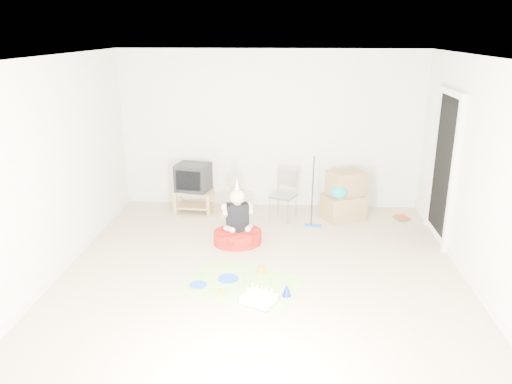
# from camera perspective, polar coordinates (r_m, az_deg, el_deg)

# --- Properties ---
(ground) EXTENTS (5.00, 5.00, 0.00)m
(ground) POSITION_cam_1_polar(r_m,az_deg,el_deg) (6.36, 0.67, -8.88)
(ground) COLOR tan
(ground) RESTS_ON ground
(doorway_recess) EXTENTS (0.02, 0.90, 2.05)m
(doorway_recess) POSITION_cam_1_polar(r_m,az_deg,el_deg) (7.43, 20.71, 2.42)
(doorway_recess) COLOR black
(doorway_recess) RESTS_ON ground
(tv_stand) EXTENTS (0.64, 0.43, 0.38)m
(tv_stand) POSITION_cam_1_polar(r_m,az_deg,el_deg) (8.26, -7.08, -0.78)
(tv_stand) COLOR olive
(tv_stand) RESTS_ON ground
(crt_tv) EXTENTS (0.59, 0.52, 0.44)m
(crt_tv) POSITION_cam_1_polar(r_m,az_deg,el_deg) (8.14, -7.18, 1.69)
(crt_tv) COLOR black
(crt_tv) RESTS_ON tv_stand
(folding_chair) EXTENTS (0.47, 0.46, 0.79)m
(folding_chair) POSITION_cam_1_polar(r_m,az_deg,el_deg) (7.86, 3.10, -0.46)
(folding_chair) COLOR #929398
(folding_chair) RESTS_ON ground
(cardboard_boxes) EXTENTS (0.74, 0.69, 0.77)m
(cardboard_boxes) POSITION_cam_1_polar(r_m,az_deg,el_deg) (8.01, 10.04, -0.49)
(cardboard_boxes) COLOR #9A764A
(cardboard_boxes) RESTS_ON ground
(floor_mop) EXTENTS (0.27, 0.35, 1.04)m
(floor_mop) POSITION_cam_1_polar(r_m,az_deg,el_deg) (7.62, 6.57, -2.14)
(floor_mop) COLOR blue
(floor_mop) RESTS_ON ground
(book_pile) EXTENTS (0.24, 0.27, 0.05)m
(book_pile) POSITION_cam_1_polar(r_m,az_deg,el_deg) (8.28, 16.32, -2.86)
(book_pile) COLOR #26743A
(book_pile) RESTS_ON ground
(seated_woman) EXTENTS (0.82, 0.82, 0.97)m
(seated_woman) POSITION_cam_1_polar(r_m,az_deg,el_deg) (7.02, -2.11, -4.30)
(seated_woman) COLOR #AE1810
(seated_woman) RESTS_ON ground
(party_mat) EXTENTS (1.52, 1.31, 0.01)m
(party_mat) POSITION_cam_1_polar(r_m,az_deg,el_deg) (6.04, -1.42, -10.43)
(party_mat) COLOR #FF358E
(party_mat) RESTS_ON ground
(birthday_cake) EXTENTS (0.43, 0.40, 0.16)m
(birthday_cake) POSITION_cam_1_polar(r_m,az_deg,el_deg) (5.63, 0.37, -12.17)
(birthday_cake) COLOR white
(birthday_cake) RESTS_ON party_mat
(blue_plate_near) EXTENTS (0.32, 0.32, 0.01)m
(blue_plate_near) POSITION_cam_1_polar(r_m,az_deg,el_deg) (6.13, -3.21, -9.85)
(blue_plate_near) COLOR blue
(blue_plate_near) RESTS_ON party_mat
(blue_plate_far) EXTENTS (0.21, 0.21, 0.01)m
(blue_plate_far) POSITION_cam_1_polar(r_m,az_deg,el_deg) (6.03, -6.65, -10.49)
(blue_plate_far) COLOR blue
(blue_plate_far) RESTS_ON party_mat
(orange_cup_near) EXTENTS (0.11, 0.11, 0.09)m
(orange_cup_near) POSITION_cam_1_polar(r_m,az_deg,el_deg) (6.25, 0.62, -8.88)
(orange_cup_near) COLOR orange
(orange_cup_near) RESTS_ON party_mat
(orange_cup_far) EXTENTS (0.07, 0.07, 0.07)m
(orange_cup_far) POSITION_cam_1_polar(r_m,az_deg,el_deg) (5.79, -4.07, -11.37)
(orange_cup_far) COLOR orange
(orange_cup_far) RESTS_ON party_mat
(blue_party_hat) EXTENTS (0.15, 0.15, 0.15)m
(blue_party_hat) POSITION_cam_1_polar(r_m,az_deg,el_deg) (5.75, 3.52, -11.10)
(blue_party_hat) COLOR #1724A1
(blue_party_hat) RESTS_ON party_mat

